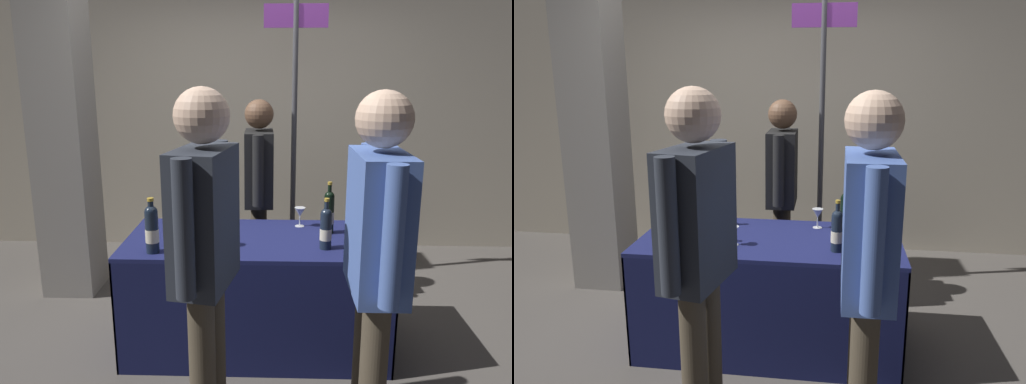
# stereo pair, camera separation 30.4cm
# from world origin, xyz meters

# --- Properties ---
(ground_plane) EXTENTS (12.00, 12.00, 0.00)m
(ground_plane) POSITION_xyz_m (0.00, 0.00, 0.00)
(ground_plane) COLOR #514C47
(back_partition) EXTENTS (6.41, 0.12, 2.73)m
(back_partition) POSITION_xyz_m (0.00, 1.99, 1.36)
(back_partition) COLOR #B2A893
(back_partition) RESTS_ON ground_plane
(concrete_pillar) EXTENTS (0.41, 0.41, 3.14)m
(concrete_pillar) POSITION_xyz_m (-1.53, 0.81, 1.57)
(concrete_pillar) COLOR gray
(concrete_pillar) RESTS_ON ground_plane
(tasting_table) EXTENTS (1.64, 0.79, 0.74)m
(tasting_table) POSITION_xyz_m (0.00, 0.00, 0.52)
(tasting_table) COLOR #191E51
(tasting_table) RESTS_ON ground_plane
(featured_wine_bottle) EXTENTS (0.08, 0.08, 0.31)m
(featured_wine_bottle) POSITION_xyz_m (-0.49, 0.19, 0.87)
(featured_wine_bottle) COLOR #192333
(featured_wine_bottle) RESTS_ON tasting_table
(display_bottle_0) EXTENTS (0.08, 0.08, 0.33)m
(display_bottle_0) POSITION_xyz_m (-0.59, -0.28, 0.89)
(display_bottle_0) COLOR #192333
(display_bottle_0) RESTS_ON tasting_table
(display_bottle_1) EXTENTS (0.07, 0.07, 0.34)m
(display_bottle_1) POSITION_xyz_m (0.47, 0.11, 0.89)
(display_bottle_1) COLOR black
(display_bottle_1) RESTS_ON tasting_table
(display_bottle_2) EXTENTS (0.07, 0.07, 0.34)m
(display_bottle_2) POSITION_xyz_m (-0.50, -0.17, 0.89)
(display_bottle_2) COLOR #192333
(display_bottle_2) RESTS_ON tasting_table
(display_bottle_3) EXTENTS (0.07, 0.07, 0.31)m
(display_bottle_3) POSITION_xyz_m (0.42, -0.18, 0.87)
(display_bottle_3) COLOR #192333
(display_bottle_3) RESTS_ON tasting_table
(wine_glass_near_vendor) EXTENTS (0.07, 0.07, 0.13)m
(wine_glass_near_vendor) POSITION_xyz_m (0.29, 0.25, 0.84)
(wine_glass_near_vendor) COLOR silver
(wine_glass_near_vendor) RESTS_ON tasting_table
(wine_glass_mid) EXTENTS (0.07, 0.07, 0.12)m
(wine_glass_mid) POSITION_xyz_m (-0.20, -0.16, 0.82)
(wine_glass_mid) COLOR silver
(wine_glass_mid) RESTS_ON tasting_table
(vendor_presenter) EXTENTS (0.22, 0.57, 1.57)m
(vendor_presenter) POSITION_xyz_m (-0.00, 0.68, 0.93)
(vendor_presenter) COLOR #4C4233
(vendor_presenter) RESTS_ON ground_plane
(taster_foreground_right) EXTENTS (0.23, 0.59, 1.70)m
(taster_foreground_right) POSITION_xyz_m (0.54, -0.98, 1.03)
(taster_foreground_right) COLOR #4C4233
(taster_foreground_right) RESTS_ON ground_plane
(taster_foreground_left) EXTENTS (0.28, 0.56, 1.71)m
(taster_foreground_left) POSITION_xyz_m (-0.19, -0.95, 1.03)
(taster_foreground_left) COLOR #4C4233
(taster_foreground_left) RESTS_ON ground_plane
(booth_signpost) EXTENTS (0.50, 0.04, 2.31)m
(booth_signpost) POSITION_xyz_m (0.28, 1.06, 1.41)
(booth_signpost) COLOR #47474C
(booth_signpost) RESTS_ON ground_plane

